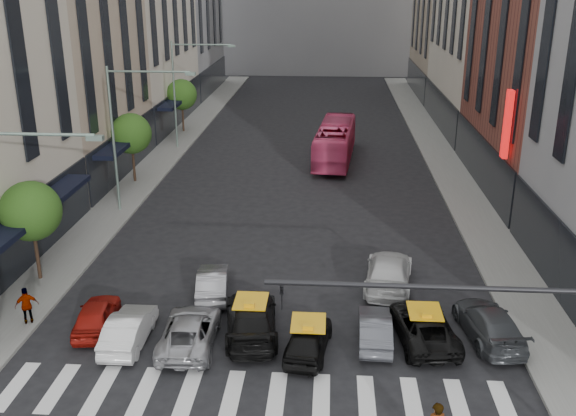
% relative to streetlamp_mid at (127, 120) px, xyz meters
% --- Properties ---
extents(sidewalk_left, '(3.00, 96.00, 0.15)m').
position_rel_streetlamp_mid_xyz_m(sidewalk_left, '(-1.46, 10.00, -5.83)').
color(sidewalk_left, slate).
rests_on(sidewalk_left, ground).
extents(sidewalk_right, '(3.00, 96.00, 0.15)m').
position_rel_streetlamp_mid_xyz_m(sidewalk_right, '(21.54, 10.00, -5.83)').
color(sidewalk_right, slate).
rests_on(sidewalk_right, ground).
extents(building_left_b, '(8.00, 16.00, 24.00)m').
position_rel_streetlamp_mid_xyz_m(building_left_b, '(-6.96, 8.00, 6.10)').
color(building_left_b, tan).
rests_on(building_left_b, ground).
extents(tree_near, '(2.88, 2.88, 4.95)m').
position_rel_streetlamp_mid_xyz_m(tree_near, '(-1.76, -10.00, -2.25)').
color(tree_near, black).
rests_on(tree_near, sidewalk_left).
extents(tree_mid, '(2.88, 2.88, 4.95)m').
position_rel_streetlamp_mid_xyz_m(tree_mid, '(-1.76, 6.00, -2.25)').
color(tree_mid, black).
rests_on(tree_mid, sidewalk_left).
extents(tree_far, '(2.88, 2.88, 4.95)m').
position_rel_streetlamp_mid_xyz_m(tree_far, '(-1.76, 22.00, -2.25)').
color(tree_far, black).
rests_on(tree_far, sidewalk_left).
extents(streetlamp_mid, '(5.38, 0.25, 9.00)m').
position_rel_streetlamp_mid_xyz_m(streetlamp_mid, '(0.00, 0.00, 0.00)').
color(streetlamp_mid, gray).
rests_on(streetlamp_mid, sidewalk_left).
extents(streetlamp_far, '(5.38, 0.25, 9.00)m').
position_rel_streetlamp_mid_xyz_m(streetlamp_far, '(0.00, 16.00, 0.00)').
color(streetlamp_far, gray).
rests_on(streetlamp_far, sidewalk_left).
extents(traffic_signal, '(10.10, 0.20, 6.00)m').
position_rel_streetlamp_mid_xyz_m(traffic_signal, '(17.74, -21.00, -1.43)').
color(traffic_signal, black).
rests_on(traffic_signal, ground).
extents(liberty_sign, '(0.30, 0.70, 4.00)m').
position_rel_streetlamp_mid_xyz_m(liberty_sign, '(22.64, 0.00, 0.10)').
color(liberty_sign, red).
rests_on(liberty_sign, ground).
extents(car_red, '(1.98, 3.95, 1.29)m').
position_rel_streetlamp_mid_xyz_m(car_red, '(2.64, -14.28, -5.26)').
color(car_red, maroon).
rests_on(car_red, ground).
extents(car_white_front, '(1.43, 4.04, 1.33)m').
position_rel_streetlamp_mid_xyz_m(car_white_front, '(4.36, -15.32, -5.24)').
color(car_white_front, silver).
rests_on(car_white_front, ground).
extents(car_silver, '(2.32, 4.73, 1.30)m').
position_rel_streetlamp_mid_xyz_m(car_silver, '(6.85, -15.26, -5.26)').
color(car_silver, '#9A9BA0').
rests_on(car_silver, ground).
extents(taxi_left, '(2.79, 5.46, 1.52)m').
position_rel_streetlamp_mid_xyz_m(taxi_left, '(9.23, -14.26, -5.15)').
color(taxi_left, black).
rests_on(taxi_left, ground).
extents(taxi_center, '(2.07, 4.06, 1.32)m').
position_rel_streetlamp_mid_xyz_m(taxi_center, '(11.66, -15.54, -5.24)').
color(taxi_center, black).
rests_on(taxi_center, ground).
extents(car_grey_mid, '(1.40, 3.78, 1.23)m').
position_rel_streetlamp_mid_xyz_m(car_grey_mid, '(14.34, -14.53, -5.29)').
color(car_grey_mid, '#484A51').
rests_on(car_grey_mid, ground).
extents(taxi_right, '(2.76, 4.98, 1.32)m').
position_rel_streetlamp_mid_xyz_m(taxi_right, '(16.34, -14.27, -5.25)').
color(taxi_right, black).
rests_on(taxi_right, ground).
extents(car_grey_curb, '(2.55, 4.98, 1.38)m').
position_rel_streetlamp_mid_xyz_m(car_grey_curb, '(19.04, -13.95, -5.21)').
color(car_grey_curb, '#3A3D40').
rests_on(car_grey_curb, ground).
extents(car_row2_left, '(1.88, 4.11, 1.31)m').
position_rel_streetlamp_mid_xyz_m(car_row2_left, '(7.00, -10.93, -5.25)').
color(car_row2_left, '#949398').
rests_on(car_row2_left, ground).
extents(car_row2_right, '(2.83, 5.52, 1.53)m').
position_rel_streetlamp_mid_xyz_m(car_row2_right, '(15.30, -9.42, -5.14)').
color(car_row2_right, silver).
rests_on(car_row2_right, ground).
extents(bus, '(3.57, 11.35, 3.11)m').
position_rel_streetlamp_mid_xyz_m(bus, '(12.73, 13.03, -4.35)').
color(bus, '#E64377').
rests_on(bus, ground).
extents(rider, '(0.77, 0.61, 1.86)m').
position_rel_streetlamp_mid_xyz_m(rider, '(15.74, -21.33, -4.12)').
color(rider, gray).
rests_on(rider, motorcycle).
extents(pedestrian_far, '(1.04, 0.79, 1.65)m').
position_rel_streetlamp_mid_xyz_m(pedestrian_far, '(-0.36, -14.25, -4.93)').
color(pedestrian_far, gray).
rests_on(pedestrian_far, sidewalk_left).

